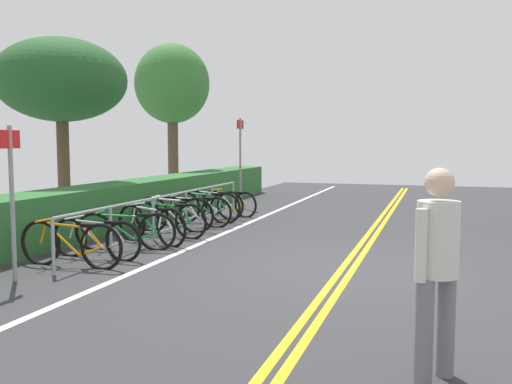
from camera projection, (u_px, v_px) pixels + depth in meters
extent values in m
cube|color=#353538|center=(348.00, 269.00, 8.21)|extent=(33.04, 10.85, 0.05)
cube|color=gold|center=(354.00, 268.00, 8.18)|extent=(29.74, 0.10, 0.00)
cube|color=gold|center=(343.00, 267.00, 8.23)|extent=(29.74, 0.10, 0.00)
cube|color=white|center=(173.00, 255.00, 9.09)|extent=(29.74, 0.12, 0.00)
cylinder|color=#9EA0A5|center=(53.00, 247.00, 7.71)|extent=(0.05, 0.05, 0.80)
cylinder|color=#9EA0A5|center=(111.00, 231.00, 9.07)|extent=(0.05, 0.05, 0.80)
cylinder|color=#9EA0A5|center=(153.00, 220.00, 10.43)|extent=(0.05, 0.05, 0.80)
cylinder|color=#9EA0A5|center=(186.00, 211.00, 11.79)|extent=(0.05, 0.05, 0.80)
cylinder|color=#9EA0A5|center=(212.00, 203.00, 13.15)|extent=(0.05, 0.05, 0.80)
cylinder|color=#9EA0A5|center=(233.00, 198.00, 14.51)|extent=(0.05, 0.05, 0.80)
cylinder|color=#9EA0A5|center=(170.00, 195.00, 11.08)|extent=(7.18, 0.04, 0.04)
torus|color=black|center=(41.00, 243.00, 8.39)|extent=(0.06, 0.71, 0.71)
torus|color=black|center=(101.00, 247.00, 8.07)|extent=(0.06, 0.71, 0.71)
cylinder|color=orange|center=(63.00, 239.00, 8.27)|extent=(0.04, 0.60, 0.49)
cylinder|color=orange|center=(66.00, 225.00, 8.23)|extent=(0.04, 0.72, 0.07)
cylinder|color=orange|center=(83.00, 242.00, 8.16)|extent=(0.04, 0.17, 0.44)
cylinder|color=orange|center=(91.00, 251.00, 8.14)|extent=(0.04, 0.38, 0.18)
cylinder|color=orange|center=(94.00, 237.00, 8.10)|extent=(0.04, 0.26, 0.30)
cylinder|color=orange|center=(43.00, 233.00, 8.36)|extent=(0.04, 0.14, 0.32)
cube|color=black|center=(87.00, 225.00, 8.12)|extent=(0.08, 0.20, 0.05)
cylinder|color=orange|center=(46.00, 220.00, 8.33)|extent=(0.46, 0.03, 0.03)
torus|color=black|center=(70.00, 238.00, 9.01)|extent=(0.09, 0.67, 0.66)
torus|color=black|center=(123.00, 242.00, 8.65)|extent=(0.09, 0.67, 0.66)
cylinder|color=silver|center=(89.00, 234.00, 8.86)|extent=(0.06, 0.58, 0.45)
cylinder|color=silver|center=(92.00, 222.00, 8.82)|extent=(0.07, 0.70, 0.07)
cylinder|color=silver|center=(108.00, 237.00, 8.74)|extent=(0.04, 0.17, 0.41)
cylinder|color=silver|center=(114.00, 245.00, 8.71)|extent=(0.05, 0.37, 0.17)
cylinder|color=silver|center=(117.00, 233.00, 8.67)|extent=(0.05, 0.25, 0.28)
cylinder|color=silver|center=(72.00, 229.00, 8.97)|extent=(0.04, 0.14, 0.30)
cube|color=black|center=(111.00, 223.00, 8.70)|extent=(0.09, 0.20, 0.05)
cylinder|color=silver|center=(74.00, 217.00, 8.94)|extent=(0.46, 0.05, 0.03)
torus|color=black|center=(94.00, 232.00, 9.57)|extent=(0.23, 0.67, 0.68)
torus|color=black|center=(157.00, 232.00, 9.51)|extent=(0.23, 0.67, 0.68)
cylinder|color=#198C38|center=(117.00, 227.00, 9.54)|extent=(0.19, 0.61, 0.46)
cylinder|color=#198C38|center=(121.00, 216.00, 9.52)|extent=(0.23, 0.73, 0.07)
cylinder|color=#198C38|center=(139.00, 228.00, 9.52)|extent=(0.08, 0.18, 0.41)
cylinder|color=#198C38|center=(146.00, 236.00, 9.53)|extent=(0.14, 0.39, 0.17)
cylinder|color=#198C38|center=(150.00, 225.00, 9.51)|extent=(0.10, 0.27, 0.29)
cylinder|color=#198C38|center=(97.00, 223.00, 9.56)|extent=(0.07, 0.15, 0.31)
cube|color=black|center=(143.00, 215.00, 9.50)|extent=(0.13, 0.21, 0.05)
cylinder|color=#198C38|center=(100.00, 212.00, 9.54)|extent=(0.45, 0.14, 0.03)
torus|color=black|center=(132.00, 223.00, 10.42)|extent=(0.27, 0.71, 0.72)
torus|color=black|center=(171.00, 228.00, 9.83)|extent=(0.27, 0.71, 0.72)
cylinder|color=white|center=(146.00, 220.00, 10.19)|extent=(0.21, 0.57, 0.50)
cylinder|color=white|center=(148.00, 209.00, 10.13)|extent=(0.25, 0.68, 0.07)
cylinder|color=white|center=(160.00, 223.00, 9.99)|extent=(0.09, 0.17, 0.45)
cylinder|color=white|center=(164.00, 231.00, 9.94)|extent=(0.15, 0.37, 0.18)
cylinder|color=white|center=(167.00, 219.00, 9.88)|extent=(0.11, 0.25, 0.31)
cylinder|color=white|center=(134.00, 215.00, 10.38)|extent=(0.08, 0.14, 0.33)
cube|color=black|center=(162.00, 209.00, 9.93)|extent=(0.14, 0.21, 0.05)
cylinder|color=white|center=(135.00, 204.00, 10.33)|extent=(0.45, 0.17, 0.03)
torus|color=black|center=(146.00, 219.00, 11.06)|extent=(0.14, 0.71, 0.71)
torus|color=black|center=(191.00, 222.00, 10.62)|extent=(0.14, 0.71, 0.71)
cylinder|color=#198C38|center=(162.00, 216.00, 10.89)|extent=(0.11, 0.60, 0.49)
cylinder|color=#198C38|center=(165.00, 205.00, 10.84)|extent=(0.12, 0.71, 0.07)
cylinder|color=#198C38|center=(178.00, 218.00, 10.74)|extent=(0.06, 0.17, 0.44)
cylinder|color=#198C38|center=(183.00, 225.00, 10.71)|extent=(0.08, 0.38, 0.18)
cylinder|color=#198C38|center=(186.00, 214.00, 10.66)|extent=(0.07, 0.26, 0.30)
cylinder|color=#198C38|center=(148.00, 211.00, 11.03)|extent=(0.05, 0.14, 0.32)
cube|color=black|center=(180.00, 205.00, 10.69)|extent=(0.10, 0.21, 0.05)
cylinder|color=#198C38|center=(150.00, 201.00, 10.99)|extent=(0.46, 0.08, 0.03)
torus|color=black|center=(152.00, 214.00, 11.56)|extent=(0.15, 0.75, 0.75)
torus|color=black|center=(197.00, 216.00, 11.38)|extent=(0.15, 0.75, 0.75)
cylinder|color=white|center=(168.00, 211.00, 11.49)|extent=(0.11, 0.56, 0.51)
cylinder|color=white|center=(171.00, 200.00, 11.46)|extent=(0.12, 0.66, 0.07)
cylinder|color=white|center=(184.00, 212.00, 11.43)|extent=(0.06, 0.16, 0.46)
cylinder|color=white|center=(189.00, 219.00, 11.42)|extent=(0.08, 0.36, 0.19)
cylinder|color=white|center=(191.00, 208.00, 11.39)|extent=(0.07, 0.25, 0.32)
cylinder|color=white|center=(154.00, 207.00, 11.54)|extent=(0.05, 0.14, 0.34)
cube|color=black|center=(186.00, 200.00, 11.39)|extent=(0.11, 0.21, 0.05)
cylinder|color=white|center=(156.00, 196.00, 11.51)|extent=(0.46, 0.09, 0.03)
torus|color=black|center=(170.00, 211.00, 12.25)|extent=(0.13, 0.70, 0.70)
torus|color=black|center=(216.00, 213.00, 12.03)|extent=(0.13, 0.70, 0.70)
cylinder|color=silver|center=(187.00, 208.00, 12.16)|extent=(0.10, 0.61, 0.48)
cylinder|color=silver|center=(190.00, 199.00, 12.12)|extent=(0.11, 0.72, 0.07)
cylinder|color=silver|center=(203.00, 209.00, 12.09)|extent=(0.05, 0.18, 0.43)
cylinder|color=silver|center=(208.00, 216.00, 12.07)|extent=(0.08, 0.39, 0.18)
cylinder|color=silver|center=(211.00, 206.00, 12.04)|extent=(0.06, 0.26, 0.30)
cylinder|color=silver|center=(172.00, 205.00, 12.22)|extent=(0.05, 0.14, 0.32)
cube|color=black|center=(206.00, 199.00, 12.05)|extent=(0.10, 0.21, 0.05)
cylinder|color=silver|center=(174.00, 195.00, 12.19)|extent=(0.46, 0.08, 0.03)
torus|color=black|center=(185.00, 207.00, 12.86)|extent=(0.12, 0.75, 0.74)
torus|color=black|center=(225.00, 208.00, 12.64)|extent=(0.12, 0.75, 0.74)
cylinder|color=#198C38|center=(200.00, 204.00, 12.77)|extent=(0.08, 0.55, 0.51)
cylinder|color=#198C38|center=(203.00, 194.00, 12.74)|extent=(0.09, 0.66, 0.07)
cylinder|color=#198C38|center=(214.00, 205.00, 12.70)|extent=(0.05, 0.16, 0.46)
cylinder|color=#198C38|center=(218.00, 212.00, 12.69)|extent=(0.07, 0.35, 0.19)
cylinder|color=#198C38|center=(221.00, 202.00, 12.65)|extent=(0.06, 0.24, 0.31)
cylinder|color=#198C38|center=(187.00, 200.00, 12.83)|extent=(0.05, 0.13, 0.34)
cube|color=black|center=(216.00, 194.00, 12.66)|extent=(0.10, 0.21, 0.05)
cylinder|color=#198C38|center=(189.00, 191.00, 12.80)|extent=(0.46, 0.07, 0.03)
torus|color=black|center=(195.00, 204.00, 13.69)|extent=(0.12, 0.71, 0.71)
torus|color=black|center=(230.00, 206.00, 13.30)|extent=(0.12, 0.71, 0.71)
cylinder|color=white|center=(208.00, 201.00, 13.53)|extent=(0.09, 0.56, 0.49)
cylinder|color=white|center=(210.00, 193.00, 13.49)|extent=(0.10, 0.67, 0.07)
cylinder|color=white|center=(220.00, 203.00, 13.40)|extent=(0.05, 0.16, 0.44)
cylinder|color=white|center=(224.00, 208.00, 13.37)|extent=(0.07, 0.36, 0.18)
cylinder|color=white|center=(226.00, 200.00, 13.33)|extent=(0.06, 0.25, 0.30)
cylinder|color=white|center=(196.00, 198.00, 13.65)|extent=(0.05, 0.13, 0.32)
cube|color=black|center=(222.00, 193.00, 13.36)|extent=(0.10, 0.21, 0.05)
cylinder|color=white|center=(198.00, 189.00, 13.61)|extent=(0.46, 0.07, 0.03)
torus|color=black|center=(213.00, 202.00, 14.26)|extent=(0.24, 0.66, 0.67)
torus|color=black|center=(246.00, 205.00, 13.69)|extent=(0.24, 0.66, 0.67)
cylinder|color=yellow|center=(225.00, 200.00, 14.04)|extent=(0.20, 0.57, 0.46)
cylinder|color=yellow|center=(227.00, 193.00, 13.98)|extent=(0.23, 0.68, 0.07)
cylinder|color=yellow|center=(236.00, 202.00, 13.85)|extent=(0.08, 0.17, 0.41)
cylinder|color=yellow|center=(240.00, 207.00, 13.80)|extent=(0.14, 0.36, 0.17)
cylinder|color=yellow|center=(242.00, 199.00, 13.74)|extent=(0.10, 0.25, 0.28)
cylinder|color=yellow|center=(215.00, 197.00, 14.22)|extent=(0.07, 0.14, 0.30)
cube|color=black|center=(238.00, 193.00, 13.79)|extent=(0.13, 0.21, 0.05)
cylinder|color=yellow|center=(216.00, 189.00, 14.17)|extent=(0.45, 0.15, 0.03)
cylinder|color=slate|center=(446.00, 325.00, 4.38)|extent=(0.14, 0.14, 0.82)
cylinder|color=slate|center=(424.00, 332.00, 4.22)|extent=(0.14, 0.14, 0.82)
cylinder|color=silver|center=(438.00, 239.00, 4.24)|extent=(0.32, 0.32, 0.58)
sphere|color=beige|center=(440.00, 182.00, 4.20)|extent=(0.22, 0.22, 0.22)
cylinder|color=silver|center=(453.00, 240.00, 4.36)|extent=(0.09, 0.09, 0.55)
cylinder|color=silver|center=(421.00, 246.00, 4.12)|extent=(0.09, 0.09, 0.55)
cylinder|color=gray|center=(12.00, 204.00, 7.33)|extent=(0.06, 0.06, 2.07)
cube|color=red|center=(10.00, 139.00, 7.25)|extent=(0.36, 0.04, 0.24)
cylinder|color=gray|center=(240.00, 163.00, 15.60)|extent=(0.06, 0.06, 2.52)
cube|color=red|center=(240.00, 124.00, 15.50)|extent=(0.36, 0.08, 0.24)
cube|color=#2D6B30|center=(137.00, 201.00, 13.03)|extent=(16.18, 1.05, 0.95)
cylinder|color=brown|center=(64.00, 170.00, 12.74)|extent=(0.28, 0.28, 2.40)
ellipsoid|color=#235626|center=(61.00, 80.00, 12.56)|extent=(2.95, 2.95, 1.88)
cylinder|color=brown|center=(173.00, 158.00, 18.82)|extent=(0.35, 0.35, 2.61)
ellipsoid|color=#387533|center=(172.00, 84.00, 18.59)|extent=(2.50, 2.50, 2.65)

